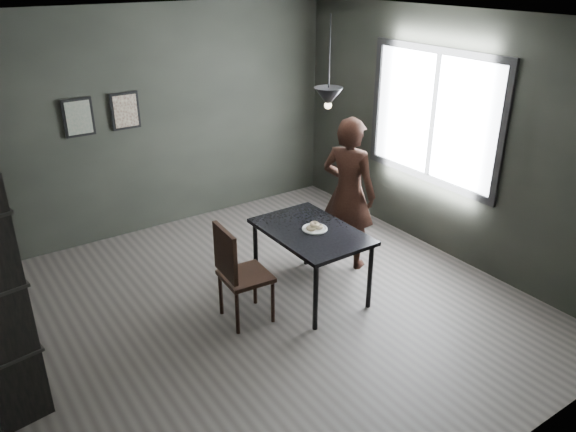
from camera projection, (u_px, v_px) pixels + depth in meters
ground at (262, 311)px, 5.68m from camera, size 5.00×5.00×0.00m
back_wall at (154, 122)px, 6.98m from camera, size 5.00×0.10×2.80m
ceiling at (256, 20)px, 4.52m from camera, size 5.00×5.00×0.02m
window_assembly at (433, 117)px, 6.44m from camera, size 0.04×1.96×1.56m
cafe_table at (311, 237)px, 5.71m from camera, size 0.80×1.20×0.75m
white_plate at (315, 229)px, 5.67m from camera, size 0.23×0.23×0.01m
donut_pile at (315, 226)px, 5.66m from camera, size 0.18×0.13×0.08m
woman at (348, 193)px, 6.24m from camera, size 0.64×0.75×1.75m
wood_chair at (237, 269)px, 5.30m from camera, size 0.47×0.47×1.02m
pendant_lamp at (328, 97)px, 5.34m from camera, size 0.28×0.28×0.86m
framed_print_left at (78, 117)px, 6.41m from camera, size 0.34×0.04×0.44m
framed_print_right at (125, 111)px, 6.69m from camera, size 0.34×0.04×0.44m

